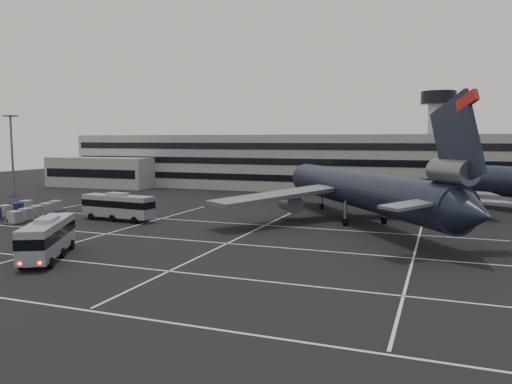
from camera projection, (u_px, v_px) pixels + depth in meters
ground at (126, 243)px, 62.09m from camera, size 260.00×260.00×0.00m
lane_markings at (136, 242)px, 62.43m from camera, size 90.00×55.62×0.01m
terminal at (280, 162)px, 128.62m from camera, size 125.00×26.00×24.00m
hills at (396, 197)px, 215.27m from camera, size 352.00×180.00×44.00m
lightpole_left at (12, 144)px, 112.71m from camera, size 2.40×2.40×18.28m
trijet_main at (361, 189)px, 75.93m from camera, size 40.17×50.19×18.08m
bus_near at (48, 236)px, 53.64m from camera, size 8.50×12.52×4.46m
bus_far at (118, 205)px, 78.91m from camera, size 12.72×4.08×4.42m
uld_cluster at (21, 212)px, 82.19m from camera, size 11.48×16.87×2.01m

